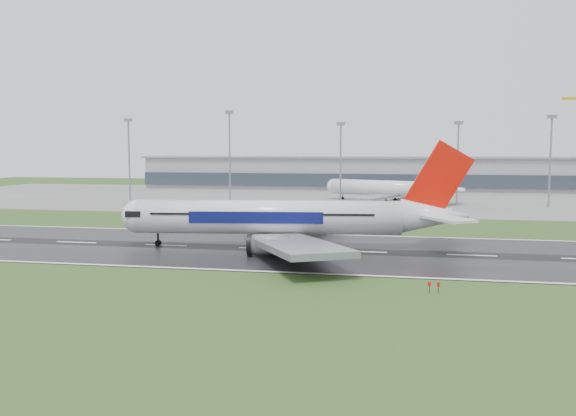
# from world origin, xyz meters

# --- Properties ---
(ground) EXTENTS (520.00, 520.00, 0.00)m
(ground) POSITION_xyz_m (0.00, 0.00, 0.00)
(ground) COLOR #274619
(ground) RESTS_ON ground
(runway) EXTENTS (400.00, 45.00, 0.10)m
(runway) POSITION_xyz_m (0.00, 0.00, 0.05)
(runway) COLOR black
(runway) RESTS_ON ground
(apron) EXTENTS (400.00, 130.00, 0.08)m
(apron) POSITION_xyz_m (0.00, 125.00, 0.04)
(apron) COLOR slate
(apron) RESTS_ON ground
(terminal) EXTENTS (240.00, 36.00, 15.00)m
(terminal) POSITION_xyz_m (0.00, 185.00, 7.50)
(terminal) COLOR gray
(terminal) RESTS_ON ground
(main_airliner) EXTENTS (77.19, 74.40, 20.32)m
(main_airliner) POSITION_xyz_m (-14.12, 2.58, 10.26)
(main_airliner) COLOR silver
(main_airliner) RESTS_ON runway
(parked_airliner) EXTENTS (70.46, 68.39, 16.15)m
(parked_airliner) POSITION_xyz_m (1.61, 110.88, 8.15)
(parked_airliner) COLOR silver
(parked_airliner) RESTS_ON apron
(floodmast_0) EXTENTS (0.64, 0.64, 29.86)m
(floodmast_0) POSITION_xyz_m (-96.09, 100.00, 14.93)
(floodmast_0) COLOR gray
(floodmast_0) RESTS_ON ground
(floodmast_1) EXTENTS (0.64, 0.64, 32.35)m
(floodmast_1) POSITION_xyz_m (-56.29, 100.00, 16.18)
(floodmast_1) COLOR gray
(floodmast_1) RESTS_ON ground
(floodmast_2) EXTENTS (0.64, 0.64, 27.82)m
(floodmast_2) POSITION_xyz_m (-15.40, 100.00, 13.91)
(floodmast_2) COLOR gray
(floodmast_2) RESTS_ON ground
(floodmast_3) EXTENTS (0.64, 0.64, 27.86)m
(floodmast_3) POSITION_xyz_m (24.77, 100.00, 13.93)
(floodmast_3) COLOR gray
(floodmast_3) RESTS_ON ground
(floodmast_4) EXTENTS (0.64, 0.64, 29.64)m
(floodmast_4) POSITION_xyz_m (54.53, 100.00, 14.82)
(floodmast_4) COLOR gray
(floodmast_4) RESTS_ON ground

